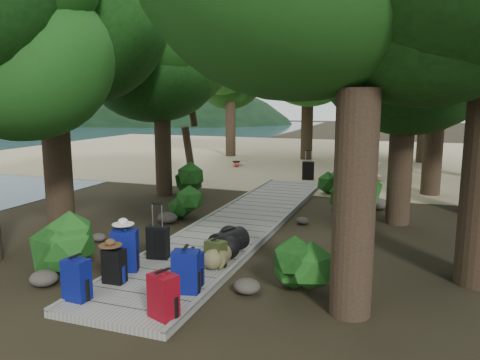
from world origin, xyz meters
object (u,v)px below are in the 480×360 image
at_px(backpack_left_b, 114,264).
at_px(backpack_right_a, 163,294).
at_px(suitcase_on_boardwalk, 158,242).
at_px(kayak, 236,163).
at_px(backpack_right_d, 216,252).
at_px(duffel_right_khaki, 220,255).
at_px(backpack_right_c, 191,267).
at_px(backpack_right_b, 186,269).
at_px(lone_suitcase_on_sand, 308,171).
at_px(duffel_right_black, 229,242).
at_px(sun_lounger, 369,172).
at_px(backpack_left_c, 125,248).
at_px(backpack_left_a, 76,277).

bearing_deg(backpack_left_b, backpack_right_a, -33.58).
distance_m(suitcase_on_boardwalk, kayak, 13.63).
height_order(backpack_right_a, backpack_right_d, backpack_right_a).
xyz_separation_m(backpack_left_b, duffel_right_khaki, (1.34, 1.39, -0.13)).
xyz_separation_m(duffel_right_khaki, suitcase_on_boardwalk, (-1.25, -0.07, 0.13)).
height_order(backpack_right_c, suitcase_on_boardwalk, suitcase_on_boardwalk).
bearing_deg(backpack_right_d, backpack_right_b, -74.40).
bearing_deg(backpack_right_d, lone_suitcase_on_sand, 107.89).
distance_m(backpack_right_d, duffel_right_khaki, 0.15).
bearing_deg(duffel_right_black, sun_lounger, 99.54).
distance_m(backpack_right_d, suitcase_on_boardwalk, 1.23).
bearing_deg(kayak, backpack_left_b, -95.40).
relative_size(duffel_right_khaki, suitcase_on_boardwalk, 0.91).
relative_size(duffel_right_khaki, sun_lounger, 0.31).
xyz_separation_m(duffel_right_khaki, sun_lounger, (1.81, 11.31, 0.01)).
bearing_deg(backpack_right_b, suitcase_on_boardwalk, 120.60).
relative_size(duffel_right_khaki, duffel_right_black, 0.77).
relative_size(suitcase_on_boardwalk, kayak, 0.23).
bearing_deg(duffel_right_khaki, kayak, 104.23).
height_order(duffel_right_black, lone_suitcase_on_sand, lone_suitcase_on_sand).
height_order(duffel_right_black, kayak, duffel_right_black).
distance_m(backpack_left_b, backpack_left_c, 0.57).
distance_m(backpack_right_c, duffel_right_khaki, 1.09).
height_order(backpack_left_c, kayak, backpack_left_c).
relative_size(backpack_left_a, lone_suitcase_on_sand, 1.00).
height_order(backpack_left_b, backpack_left_c, backpack_left_c).
distance_m(backpack_left_b, sun_lounger, 13.09).
distance_m(backpack_right_c, kayak, 14.91).
bearing_deg(backpack_right_a, backpack_left_b, 170.52).
bearing_deg(backpack_left_a, backpack_left_c, 93.89).
bearing_deg(duffel_right_khaki, sun_lounger, 76.24).
bearing_deg(duffel_right_khaki, backpack_left_a, -128.78).
xyz_separation_m(backpack_left_c, backpack_right_c, (1.41, -0.23, -0.10)).
distance_m(backpack_left_b, duffel_right_khaki, 1.94).
bearing_deg(lone_suitcase_on_sand, backpack_right_b, -95.46).
height_order(duffel_right_khaki, kayak, duffel_right_khaki).
bearing_deg(lone_suitcase_on_sand, sun_lounger, 14.62).
xyz_separation_m(backpack_right_c, backpack_right_d, (0.04, 0.96, -0.05)).
bearing_deg(suitcase_on_boardwalk, backpack_left_b, -103.84).
bearing_deg(lone_suitcase_on_sand, kayak, 137.99).
distance_m(backpack_left_b, backpack_right_c, 1.30).
distance_m(duffel_right_khaki, sun_lounger, 11.46).
height_order(backpack_left_a, backpack_left_c, backpack_left_c).
height_order(backpack_right_a, backpack_right_c, backpack_right_a).
xyz_separation_m(suitcase_on_boardwalk, kayak, (-3.25, 13.23, -0.28)).
xyz_separation_m(backpack_left_a, backpack_right_a, (1.54, -0.08, -0.00)).
relative_size(backpack_right_c, suitcase_on_boardwalk, 1.00).
relative_size(backpack_left_a, backpack_right_a, 1.01).
bearing_deg(backpack_right_c, duffel_right_black, 90.81).
xyz_separation_m(backpack_left_c, sun_lounger, (3.29, 12.17, -0.21)).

